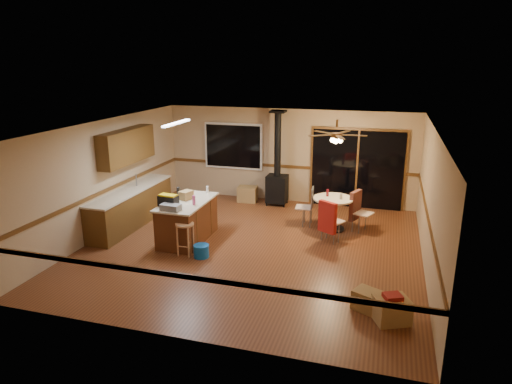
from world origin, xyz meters
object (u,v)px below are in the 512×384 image
at_px(chair_near, 328,217).
at_px(box_corner_a, 391,310).
at_px(chair_left, 309,202).
at_px(kitchen_island, 187,220).
at_px(chair_right, 356,206).
at_px(dining_table, 333,208).
at_px(toolbox_black, 168,201).
at_px(bar_stool, 185,239).
at_px(box_under_window, 247,194).
at_px(wood_stove, 277,179).
at_px(box_corner_b, 367,300).
at_px(blue_bucket, 201,251).
at_px(toolbox_grey, 171,207).

bearing_deg(chair_near, box_corner_a, -64.33).
bearing_deg(chair_left, kitchen_island, -145.57).
distance_m(kitchen_island, chair_right, 3.92).
relative_size(dining_table, chair_left, 1.83).
distance_m(toolbox_black, chair_right, 4.33).
height_order(bar_stool, box_under_window, bar_stool).
bearing_deg(bar_stool, chair_right, 36.90).
height_order(wood_stove, toolbox_black, wood_stove).
distance_m(box_under_window, box_corner_b, 6.17).
relative_size(chair_left, chair_near, 0.74).
bearing_deg(bar_stool, box_corner_b, -17.17).
relative_size(bar_stool, box_corner_b, 1.70).
bearing_deg(chair_right, box_under_window, 155.38).
height_order(bar_stool, dining_table, dining_table).
bearing_deg(chair_right, dining_table, -167.38).
height_order(blue_bucket, box_corner_a, box_corner_a).
bearing_deg(dining_table, chair_left, 169.72).
distance_m(chair_left, chair_near, 1.14).
relative_size(dining_table, box_corner_a, 1.85).
xyz_separation_m(kitchen_island, box_corner_a, (4.40, -2.17, -0.26)).
bearing_deg(bar_stool, chair_near, 28.25).
xyz_separation_m(toolbox_grey, bar_stool, (0.35, -0.12, -0.62)).
bearing_deg(dining_table, blue_bucket, -135.16).
bearing_deg(chair_near, chair_left, 121.90).
xyz_separation_m(chair_left, chair_near, (0.60, -0.96, 0.01)).
distance_m(blue_bucket, box_under_window, 3.90).
distance_m(kitchen_island, chair_near, 3.10).
distance_m(wood_stove, chair_near, 2.92).
relative_size(wood_stove, box_corner_a, 4.96).
distance_m(toolbox_black, blue_bucket, 1.29).
bearing_deg(kitchen_island, chair_right, 25.23).
relative_size(chair_right, box_under_window, 1.32).
distance_m(dining_table, box_corner_a, 3.98).
height_order(dining_table, box_corner_a, dining_table).
bearing_deg(kitchen_island, toolbox_grey, -94.75).
xyz_separation_m(toolbox_black, blue_bucket, (0.87, -0.37, -0.88)).
relative_size(toolbox_grey, box_under_window, 0.77).
distance_m(wood_stove, box_corner_a, 6.09).
distance_m(kitchen_island, box_corner_a, 4.91).
bearing_deg(box_corner_a, chair_right, 102.51).
xyz_separation_m(dining_table, box_under_window, (-2.59, 1.55, -0.32)).
height_order(kitchen_island, dining_table, kitchen_island).
relative_size(kitchen_island, dining_table, 1.78).
bearing_deg(toolbox_grey, bar_stool, -18.22).
xyz_separation_m(wood_stove, toolbox_black, (-1.52, -3.48, 0.28)).
height_order(kitchen_island, toolbox_black, toolbox_black).
height_order(box_under_window, box_corner_b, box_under_window).
height_order(toolbox_grey, chair_left, toolbox_grey).
height_order(kitchen_island, bar_stool, kitchen_island).
relative_size(toolbox_black, box_corner_a, 0.81).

